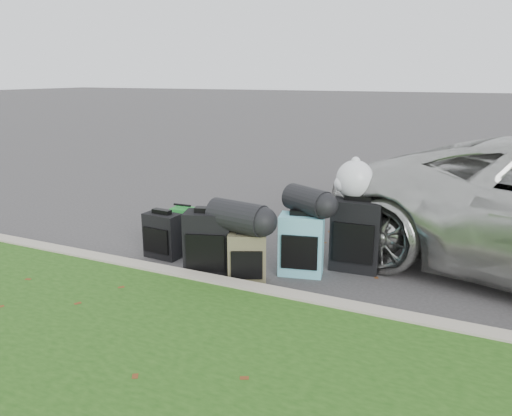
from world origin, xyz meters
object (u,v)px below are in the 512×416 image
at_px(suitcase_large_black_left, 209,244).
at_px(suitcase_teal, 301,245).
at_px(tote_navy, 211,235).
at_px(suitcase_large_black_right, 356,235).
at_px(tote_green, 183,219).
at_px(suitcase_olive, 247,258).
at_px(suitcase_small_black, 163,235).

relative_size(suitcase_large_black_left, suitcase_teal, 1.07).
relative_size(suitcase_teal, tote_navy, 1.89).
distance_m(suitcase_teal, tote_navy, 1.29).
relative_size(suitcase_large_black_right, tote_green, 2.41).
relative_size(suitcase_large_black_left, tote_green, 2.17).
xyz_separation_m(suitcase_olive, tote_green, (-1.56, 1.19, -0.10)).
distance_m(suitcase_olive, tote_navy, 1.10).
distance_m(tote_green, tote_navy, 0.86).
bearing_deg(tote_green, suitcase_large_black_right, -11.24).
bearing_deg(tote_green, tote_navy, -36.08).
height_order(suitcase_large_black_left, suitcase_teal, suitcase_large_black_left).
bearing_deg(tote_navy, suitcase_large_black_left, -70.41).
height_order(suitcase_olive, suitcase_large_black_right, suitcase_large_black_right).
bearing_deg(suitcase_large_black_right, tote_green, 168.01).
xyz_separation_m(suitcase_large_black_left, suitcase_olive, (0.43, 0.02, -0.09)).
relative_size(suitcase_large_black_right, tote_navy, 2.25).
relative_size(suitcase_small_black, suitcase_large_black_right, 0.67).
bearing_deg(tote_navy, suitcase_teal, -21.40).
bearing_deg(suitcase_large_black_right, suitcase_teal, -145.38).
relative_size(suitcase_olive, tote_navy, 1.52).
distance_m(suitcase_large_black_left, tote_navy, 0.86).
relative_size(suitcase_small_black, suitcase_teal, 0.80).
height_order(suitcase_large_black_left, tote_green, suitcase_large_black_left).
distance_m(suitcase_small_black, suitcase_teal, 1.64).
xyz_separation_m(suitcase_small_black, tote_navy, (0.37, 0.47, -0.09)).
bearing_deg(suitcase_small_black, tote_green, 114.04).
bearing_deg(suitcase_large_black_left, tote_green, 115.12).
relative_size(suitcase_teal, tote_green, 2.03).
xyz_separation_m(suitcase_large_black_right, tote_green, (-2.46, 0.36, -0.23)).
bearing_deg(suitcase_large_black_left, suitcase_olive, -14.89).
bearing_deg(suitcase_olive, suitcase_small_black, 143.72).
height_order(suitcase_large_black_left, tote_navy, suitcase_large_black_left).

